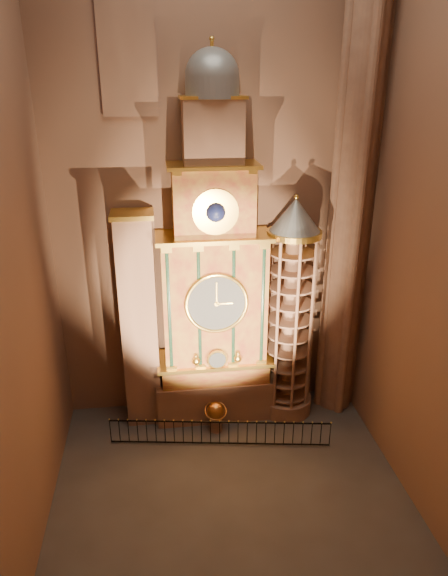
{
  "coord_description": "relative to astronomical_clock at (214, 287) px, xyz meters",
  "views": [
    {
      "loc": [
        -2.32,
        -16.16,
        15.37
      ],
      "look_at": [
        0.2,
        3.0,
        7.41
      ],
      "focal_mm": 32.0,
      "sensor_mm": 36.0,
      "label": 1
    }
  ],
  "objects": [
    {
      "name": "wall_left",
      "position": [
        -7.0,
        -4.96,
        4.32
      ],
      "size": [
        0.0,
        22.0,
        22.0
      ],
      "primitive_type": "plane",
      "rotation": [
        1.57,
        0.0,
        1.57
      ],
      "color": "#865D48",
      "rests_on": "floor"
    },
    {
      "name": "portrait_tower",
      "position": [
        -3.4,
        0.02,
        -1.53
      ],
      "size": [
        1.8,
        1.6,
        10.2
      ],
      "color": "#8C634C",
      "rests_on": "floor"
    },
    {
      "name": "celestial_globe",
      "position": [
        -0.13,
        -1.47,
        -5.78
      ],
      "size": [
        1.12,
        1.07,
        1.5
      ],
      "color": "#8C634C",
      "rests_on": "floor"
    },
    {
      "name": "stair_turret",
      "position": [
        3.5,
        -0.26,
        -1.41
      ],
      "size": [
        2.5,
        2.5,
        10.8
      ],
      "color": "#8C634C",
      "rests_on": "floor"
    },
    {
      "name": "wall_back",
      "position": [
        0.0,
        1.04,
        4.32
      ],
      "size": [
        22.0,
        0.0,
        22.0
      ],
      "primitive_type": "plane",
      "rotation": [
        1.57,
        0.0,
        0.0
      ],
      "color": "#865D48",
      "rests_on": "floor"
    },
    {
      "name": "floor",
      "position": [
        0.0,
        -4.96,
        -6.68
      ],
      "size": [
        14.0,
        14.0,
        0.0
      ],
      "primitive_type": "plane",
      "color": "#383330",
      "rests_on": "ground"
    },
    {
      "name": "astronomical_clock",
      "position": [
        0.0,
        0.0,
        0.0
      ],
      "size": [
        5.6,
        2.41,
        16.7
      ],
      "color": "#8C634C",
      "rests_on": "floor"
    },
    {
      "name": "stained_glass_window",
      "position": [
        -3.2,
        0.95,
        9.82
      ],
      "size": [
        2.2,
        0.14,
        5.2
      ],
      "color": "navy",
      "rests_on": "wall_back"
    },
    {
      "name": "gothic_pier",
      "position": [
        6.1,
        0.04,
        4.32
      ],
      "size": [
        2.04,
        2.04,
        22.0
      ],
      "color": "#8C634C",
      "rests_on": "floor"
    },
    {
      "name": "iron_railing",
      "position": [
        -0.08,
        -2.56,
        -6.02
      ],
      "size": [
        9.71,
        1.56,
        1.21
      ],
      "color": "black",
      "rests_on": "floor"
    },
    {
      "name": "wall_right",
      "position": [
        7.0,
        -4.96,
        4.32
      ],
      "size": [
        0.0,
        22.0,
        22.0
      ],
      "primitive_type": "plane",
      "rotation": [
        1.57,
        0.0,
        -1.57
      ],
      "color": "#865D48",
      "rests_on": "floor"
    }
  ]
}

